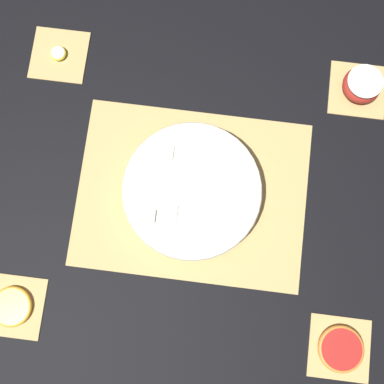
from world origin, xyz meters
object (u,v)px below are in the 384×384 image
Objects in this scene: fruit_salad_bowl at (192,191)px; orange_slice_whole at (12,307)px; apple_half at (362,85)px; banana_coin_single at (58,53)px; grapefruit_slice at (341,349)px.

fruit_salad_bowl is 0.45m from orange_slice_whole.
fruit_salad_bowl is 3.46× the size of orange_slice_whole.
fruit_salad_bowl is at bearing -140.51° from apple_half.
banana_coin_single is (-0.34, 0.29, -0.03)m from fruit_salad_bowl.
fruit_salad_bowl is at bearing -39.59° from banana_coin_single.
apple_half is 0.57m from grapefruit_slice.
apple_half is 0.69m from banana_coin_single.
grapefruit_slice is at bearing -39.52° from fruit_salad_bowl.
grapefruit_slice reaches higher than orange_slice_whole.
orange_slice_whole is 0.69m from grapefruit_slice.
orange_slice_whole is at bearing -90.00° from banana_coin_single.
apple_half is at bearing 0.00° from banana_coin_single.
fruit_salad_bowl is 0.45m from banana_coin_single.
orange_slice_whole is 0.57m from banana_coin_single.
apple_half reaches higher than orange_slice_whole.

